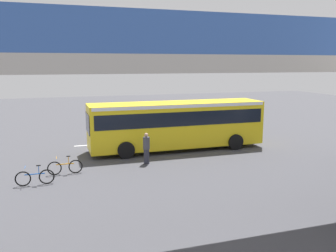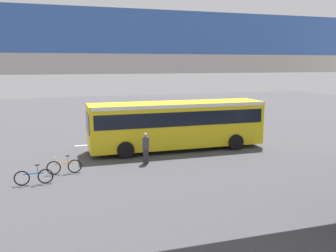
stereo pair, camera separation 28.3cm
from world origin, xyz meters
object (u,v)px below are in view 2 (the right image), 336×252
at_px(traffic_sign, 113,114).
at_px(bicycle_blue, 34,177).
at_px(bicycle_orange, 64,167).
at_px(pedestrian, 146,148).
at_px(city_bus, 177,121).

bearing_deg(traffic_sign, bicycle_blue, 61.18).
xyz_separation_m(bicycle_blue, traffic_sign, (-5.17, -9.40, 1.52)).
distance_m(bicycle_orange, pedestrian, 4.57).
distance_m(pedestrian, traffic_sign, 7.58).
xyz_separation_m(bicycle_blue, pedestrian, (-5.90, -1.92, 0.51)).
relative_size(bicycle_blue, bicycle_orange, 1.00).
bearing_deg(bicycle_blue, traffic_sign, -118.82).
bearing_deg(city_bus, traffic_sign, -53.78).
bearing_deg(city_bus, pedestrian, 44.33).
xyz_separation_m(bicycle_orange, traffic_sign, (-3.77, -8.10, 1.52)).
xyz_separation_m(city_bus, bicycle_blue, (8.67, 4.63, -1.51)).
height_order(city_bus, traffic_sign, city_bus).
bearing_deg(traffic_sign, bicycle_orange, 65.05).
relative_size(bicycle_orange, traffic_sign, 0.63).
relative_size(pedestrian, traffic_sign, 0.64).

